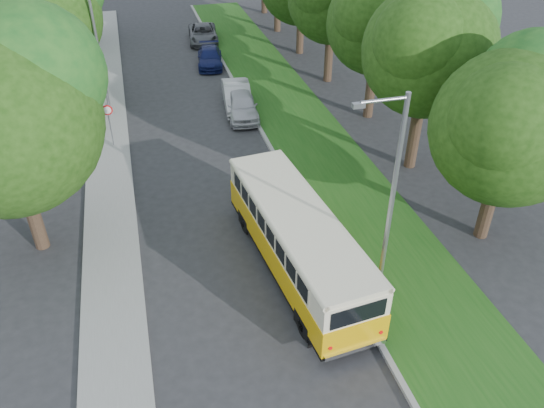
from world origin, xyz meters
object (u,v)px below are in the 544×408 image
object	(u,v)px
vintage_bus	(297,242)
car_grey	(203,34)
car_silver	(242,105)
lamppost_far	(96,48)
car_white	(237,96)
car_blue	(210,57)
lamppost_near	(389,202)

from	to	relation	value
vintage_bus	car_grey	xyz separation A→B (m)	(0.95, 28.71, -0.71)
vintage_bus	car_silver	bearing A→B (deg)	80.36
lamppost_far	car_grey	bearing A→B (deg)	58.61
lamppost_far	car_white	xyz separation A→B (m)	(7.70, -0.76, -3.37)
car_grey	lamppost_far	bearing A→B (deg)	-115.48
car_blue	car_grey	bearing A→B (deg)	94.50
vintage_bus	car_white	xyz separation A→B (m)	(0.95, 15.34, -0.64)
lamppost_far	car_grey	world-z (taller)	lamppost_far
lamppost_far	car_grey	distance (m)	15.18
lamppost_near	car_grey	size ratio (longest dim) A/B	1.65
vintage_bus	car_grey	size ratio (longest dim) A/B	1.92
car_silver	car_blue	xyz separation A→B (m)	(-0.38, 9.10, -0.12)
vintage_bus	car_grey	bearing A→B (deg)	82.33
lamppost_near	car_blue	distance (m)	25.83
car_silver	car_blue	world-z (taller)	car_silver
car_white	car_blue	size ratio (longest dim) A/B	1.07
car_grey	car_white	bearing A→B (deg)	-84.09
car_silver	lamppost_far	bearing A→B (deg)	170.14
vintage_bus	car_white	distance (m)	15.38
lamppost_near	car_white	bearing A→B (deg)	93.89
lamppost_near	vintage_bus	world-z (taller)	lamppost_near
lamppost_far	car_white	bearing A→B (deg)	-5.60
vintage_bus	car_blue	bearing A→B (deg)	82.83
lamppost_far	vintage_bus	world-z (taller)	lamppost_far
car_white	car_grey	xyz separation A→B (m)	(0.00, 13.37, -0.07)
lamppost_near	vintage_bus	bearing A→B (deg)	131.83
car_silver	car_grey	bearing A→B (deg)	95.32
car_white	lamppost_far	bearing A→B (deg)	-179.57
vintage_bus	car_blue	size ratio (longest dim) A/B	2.19
car_silver	car_grey	distance (m)	14.71
lamppost_near	car_white	xyz separation A→B (m)	(-1.21, 17.74, -3.62)
vintage_bus	lamppost_near	bearing A→B (deg)	-53.95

